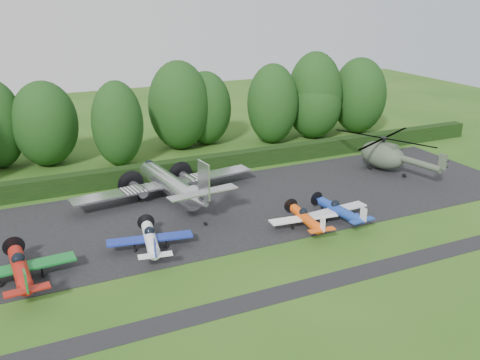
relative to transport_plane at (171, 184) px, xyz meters
name	(u,v)px	position (x,y,z in m)	size (l,w,h in m)	color
ground	(242,258)	(1.32, -14.31, -1.77)	(160.00, 160.00, 0.00)	#235116
apron	(198,214)	(1.32, -4.31, -1.77)	(70.00, 18.00, 0.01)	black
taxiway_verge	(277,295)	(1.32, -20.31, -1.77)	(70.00, 2.00, 0.00)	black
hedgerow	(164,179)	(1.32, 6.69, -1.77)	(90.00, 1.60, 2.00)	black
transport_plane	(171,184)	(0.00, 0.00, 0.00)	(19.81, 15.19, 6.35)	silver
light_plane_red	(20,269)	(-15.09, -11.06, -0.48)	(8.04, 8.45, 3.09)	#A4170F
light_plane_white	(150,239)	(-5.01, -10.05, -0.64)	(7.09, 7.45, 2.72)	white
light_plane_orange	(306,218)	(8.96, -11.63, -0.74)	(6.46, 6.79, 2.48)	#F3530E
light_plane_blue	(339,210)	(12.68, -11.41, -0.70)	(6.71, 7.06, 2.58)	#1A3B9D
helicopter	(383,153)	(25.83, -1.39, 0.42)	(12.65, 14.82, 4.08)	#3D4938
sign_board	(349,143)	(26.52, 6.19, -0.46)	(3.43, 0.13, 1.93)	#3F3326
tree_0	(179,105)	(7.02, 17.57, 4.13)	(8.12, 8.12, 11.83)	black
tree_1	(273,104)	(19.69, 14.98, 3.74)	(7.03, 7.03, 11.04)	black
tree_2	(117,124)	(-2.03, 13.91, 3.42)	(6.20, 6.20, 10.41)	black
tree_3	(45,124)	(-9.97, 17.62, 3.40)	(7.87, 7.87, 10.36)	black
tree_4	(315,95)	(26.63, 15.24, 4.36)	(7.83, 7.83, 12.28)	black
tree_7	(359,96)	(33.97, 14.57, 3.79)	(7.96, 7.96, 11.14)	black
tree_8	(206,108)	(11.07, 18.24, 3.26)	(7.02, 7.02, 10.09)	black
tree_11	(314,105)	(26.39, 14.86, 3.02)	(7.79, 7.79, 9.60)	black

